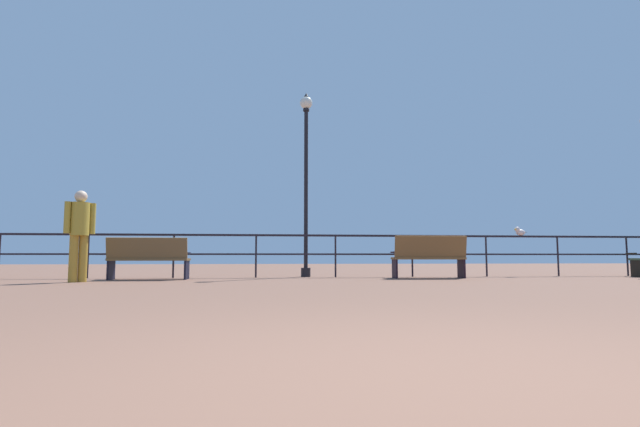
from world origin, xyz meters
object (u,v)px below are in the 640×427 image
Objects in this scene: bench_near_right at (429,255)px; person_by_bench at (80,229)px; lamppost_center at (306,164)px; seagull_on_rail at (520,232)px; bench_near_left at (148,257)px.

person_by_bench is at bearing -173.53° from bench_near_right.
lamppost_center is 2.58× the size of person_by_bench.
person_by_bench is at bearing -170.73° from seagull_on_rail.
bench_near_right reaches higher than bench_near_left.
person_by_bench reaches higher than bench_near_left.
person_by_bench reaches higher than bench_near_right.
seagull_on_rail is at bearing 16.76° from bench_near_right.
bench_near_right is (6.26, -0.00, 0.04)m from bench_near_left.
seagull_on_rail reaches higher than bench_near_right.
bench_near_left is at bearing -162.93° from lamppost_center.
person_by_bench is at bearing -143.24° from bench_near_left.
lamppost_center is at bearing 177.12° from seagull_on_rail.
lamppost_center reaches higher than seagull_on_rail.
lamppost_center is at bearing 22.51° from person_by_bench.
lamppost_center is 10.65× the size of seagull_on_rail.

